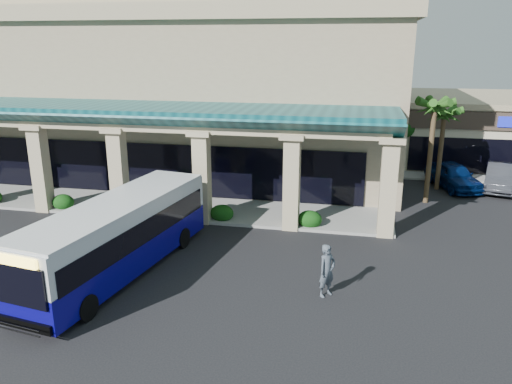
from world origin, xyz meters
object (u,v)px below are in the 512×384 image
(car_silver, at_px, (453,176))
(pedestrian, at_px, (327,271))
(transit_bus, at_px, (119,238))
(car_white, at_px, (501,177))

(car_silver, bearing_deg, pedestrian, -132.05)
(transit_bus, distance_m, pedestrian, 8.18)
(transit_bus, height_order, car_silver, transit_bus)
(transit_bus, bearing_deg, car_white, 50.18)
(transit_bus, distance_m, car_silver, 21.46)
(transit_bus, height_order, pedestrian, transit_bus)
(car_white, bearing_deg, car_silver, -159.26)
(transit_bus, bearing_deg, car_silver, 54.72)
(transit_bus, xyz_separation_m, car_white, (17.81, 15.66, -0.66))
(car_silver, bearing_deg, car_white, -13.48)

